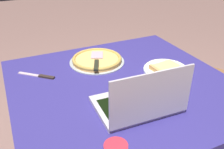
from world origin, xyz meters
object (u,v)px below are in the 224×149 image
Objects in this scene: table_knife at (40,76)px; dining_table at (122,100)px; pizza_tray at (97,60)px; laptop at (140,102)px; pizza_plate at (166,69)px; chair_near at (221,79)px.

dining_table is at bearing 56.21° from table_knife.
dining_table is 0.45m from table_knife.
pizza_tray is 1.87× the size of table_knife.
pizza_tray reaches higher than dining_table.
pizza_plate is (-0.24, 0.31, -0.03)m from laptop.
table_knife is (-0.24, -0.36, 0.11)m from dining_table.
pizza_tray is 0.34m from table_knife.
laptop is 1.07m from chair_near.
table_knife is at bearing -93.69° from chair_near.
pizza_plate is 1.42× the size of table_knife.
dining_table is at bearing -79.84° from chair_near.
pizza_plate is at bearing 69.98° from table_knife.
pizza_tray is at bearing 95.61° from table_knife.
table_knife is at bearing -84.39° from pizza_tray.
pizza_plate is 0.76× the size of pizza_tray.
laptop reaches higher than chair_near.
table_knife is (-0.47, -0.33, -0.04)m from laptop.
table_knife is at bearing -123.79° from dining_table.
dining_table is at bearing 5.88° from pizza_tray.
pizza_plate is at bearing 92.93° from dining_table.
chair_near is at bearing 103.11° from pizza_plate.
laptop is 2.07× the size of table_knife.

